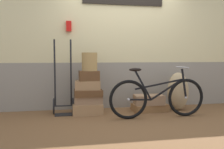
{
  "coord_description": "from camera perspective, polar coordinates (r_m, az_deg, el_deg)",
  "views": [
    {
      "loc": [
        -1.24,
        -4.39,
        1.08
      ],
      "look_at": [
        -0.34,
        0.2,
        0.74
      ],
      "focal_mm": 40.58,
      "sensor_mm": 36.0,
      "label": 1
    }
  ],
  "objects": [
    {
      "name": "suitcase_6",
      "position": [
        5.01,
        8.29,
        -5.63
      ],
      "size": [
        0.59,
        0.39,
        0.18
      ],
      "primitive_type": "cube",
      "rotation": [
        0.0,
        0.0,
        -0.08
      ],
      "color": "#937051",
      "rests_on": "suitcase_5"
    },
    {
      "name": "luggage_trolley",
      "position": [
        4.82,
        -10.93,
        -4.93
      ],
      "size": [
        0.38,
        0.37,
        1.39
      ],
      "color": "black",
      "rests_on": "ground"
    },
    {
      "name": "suitcase_0",
      "position": [
        4.78,
        -5.54,
        -7.69
      ],
      "size": [
        0.56,
        0.41,
        0.2
      ],
      "primitive_type": "cube",
      "rotation": [
        0.0,
        0.0,
        -0.02
      ],
      "color": "#9E754C",
      "rests_on": "ground"
    },
    {
      "name": "wicker_basket",
      "position": [
        4.71,
        -5.09,
        2.89
      ],
      "size": [
        0.29,
        0.29,
        0.34
      ],
      "primitive_type": "cylinder",
      "color": "#A8844C",
      "rests_on": "suitcase_4"
    },
    {
      "name": "suitcase_4",
      "position": [
        4.7,
        -5.19,
        -0.31
      ],
      "size": [
        0.37,
        0.25,
        0.18
      ],
      "primitive_type": "cube",
      "rotation": [
        0.0,
        0.0,
        0.03
      ],
      "color": "brown",
      "rests_on": "suitcase_3"
    },
    {
      "name": "suitcase_2",
      "position": [
        4.73,
        -5.37,
        -4.13
      ],
      "size": [
        0.51,
        0.36,
        0.12
      ],
      "primitive_type": "cube",
      "rotation": [
        0.0,
        0.0,
        -0.01
      ],
      "color": "brown",
      "rests_on": "suitcase_1"
    },
    {
      "name": "station_building",
      "position": [
        5.39,
        2.35,
        6.89
      ],
      "size": [
        7.26,
        0.74,
        2.67
      ],
      "color": "gray",
      "rests_on": "ground"
    },
    {
      "name": "burlap_sack",
      "position": [
        5.23,
        14.64,
        -3.68
      ],
      "size": [
        0.43,
        0.36,
        0.76
      ],
      "primitive_type": "ellipsoid",
      "color": "tan",
      "rests_on": "ground"
    },
    {
      "name": "ground",
      "position": [
        4.69,
        4.61,
        -9.53
      ],
      "size": [
        9.26,
        5.2,
        0.06
      ],
      "primitive_type": "cube",
      "color": "brown"
    },
    {
      "name": "bicycle",
      "position": [
        4.51,
        10.23,
        -5.06
      ],
      "size": [
        1.75,
        0.46,
        0.89
      ],
      "color": "black",
      "rests_on": "ground"
    },
    {
      "name": "suitcase_1",
      "position": [
        4.79,
        -5.4,
        -5.61
      ],
      "size": [
        0.52,
        0.37,
        0.14
      ],
      "primitive_type": "cube",
      "rotation": [
        0.0,
        0.0,
        -0.01
      ],
      "color": "#937051",
      "rests_on": "suitcase_0"
    },
    {
      "name": "suitcase_5",
      "position": [
        5.08,
        8.5,
        -7.36
      ],
      "size": [
        0.7,
        0.45,
        0.14
      ],
      "primitive_type": "cube",
      "rotation": [
        0.0,
        0.0,
        0.09
      ],
      "color": "olive",
      "rests_on": "ground"
    },
    {
      "name": "suitcase_3",
      "position": [
        4.74,
        -5.47,
        -2.38
      ],
      "size": [
        0.49,
        0.38,
        0.16
      ],
      "primitive_type": "cube",
      "rotation": [
        0.0,
        0.0,
        -0.1
      ],
      "color": "#9E754C",
      "rests_on": "suitcase_2"
    }
  ]
}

